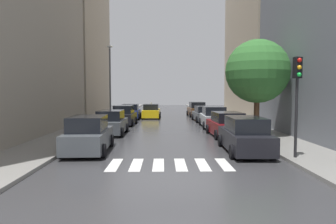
% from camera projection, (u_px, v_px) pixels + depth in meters
% --- Properties ---
extents(ground_plane, '(28.00, 72.00, 0.04)m').
position_uv_depth(ground_plane, '(165.00, 119.00, 34.12)').
color(ground_plane, '#353537').
extents(sidewalk_left, '(3.00, 72.00, 0.15)m').
position_uv_depth(sidewalk_left, '(107.00, 118.00, 34.01)').
color(sidewalk_left, gray).
rests_on(sidewalk_left, ground).
extents(sidewalk_right, '(3.00, 72.00, 0.15)m').
position_uv_depth(sidewalk_right, '(223.00, 118.00, 34.22)').
color(sidewalk_right, gray).
rests_on(sidewalk_right, ground).
extents(crosswalk_stripes, '(4.95, 2.20, 0.01)m').
position_uv_depth(crosswalk_stripes, '(169.00, 165.00, 12.42)').
color(crosswalk_stripes, silver).
rests_on(crosswalk_stripes, ground).
extents(building_left_mid, '(6.00, 14.12, 20.24)m').
position_uv_depth(building_left_mid, '(75.00, 33.00, 37.09)').
color(building_left_mid, '#B2A38C').
rests_on(building_left_mid, ground).
extents(building_right_mid, '(6.00, 14.09, 24.15)m').
position_uv_depth(building_right_mid, '(265.00, 9.00, 33.36)').
color(building_right_mid, '#B2A38C').
rests_on(building_right_mid, ground).
extents(parked_car_left_nearest, '(2.21, 4.49, 1.79)m').
position_uv_depth(parked_car_left_nearest, '(88.00, 135.00, 15.03)').
color(parked_car_left_nearest, '#474C51').
rests_on(parked_car_left_nearest, ground).
extents(parked_car_left_second, '(2.07, 4.14, 1.70)m').
position_uv_depth(parked_car_left_second, '(111.00, 123.00, 21.33)').
color(parked_car_left_second, '#474C51').
rests_on(parked_car_left_second, ground).
extents(parked_car_left_third, '(2.12, 4.32, 1.78)m').
position_uv_depth(parked_car_left_third, '(124.00, 116.00, 27.58)').
color(parked_car_left_third, black).
rests_on(parked_car_left_third, ground).
extents(parked_car_left_fourth, '(2.14, 4.17, 1.66)m').
position_uv_depth(parked_car_left_fourth, '(131.00, 112.00, 33.73)').
color(parked_car_left_fourth, navy).
rests_on(parked_car_left_fourth, ground).
extents(parked_car_right_nearest, '(2.11, 4.82, 1.76)m').
position_uv_depth(parked_car_right_nearest, '(245.00, 136.00, 14.95)').
color(parked_car_right_nearest, black).
rests_on(parked_car_right_nearest, ground).
extents(parked_car_right_second, '(2.30, 4.59, 1.65)m').
position_uv_depth(parked_car_right_second, '(227.00, 125.00, 20.31)').
color(parked_car_right_second, maroon).
rests_on(parked_car_right_second, ground).
extents(parked_car_right_third, '(2.19, 4.80, 1.77)m').
position_uv_depth(parked_car_right_third, '(213.00, 118.00, 25.65)').
color(parked_car_right_third, '#B2B7BF').
rests_on(parked_car_right_third, ground).
extents(parked_car_right_fourth, '(2.15, 4.61, 1.55)m').
position_uv_depth(parked_car_right_fourth, '(204.00, 114.00, 30.96)').
color(parked_car_right_fourth, '#474C51').
rests_on(parked_car_right_fourth, ground).
extents(parked_car_right_fifth, '(2.26, 4.19, 1.78)m').
position_uv_depth(parked_car_right_fifth, '(197.00, 110.00, 37.12)').
color(parked_car_right_fifth, brown).
rests_on(parked_car_right_fifth, ground).
extents(taxi_midroad, '(2.15, 4.43, 1.81)m').
position_uv_depth(taxi_midroad, '(151.00, 111.00, 34.64)').
color(taxi_midroad, yellow).
rests_on(taxi_midroad, ground).
extents(street_tree_right, '(4.14, 4.14, 6.24)m').
position_uv_depth(street_tree_right, '(257.00, 71.00, 19.82)').
color(street_tree_right, '#513823').
rests_on(street_tree_right, sidewalk_right).
extents(traffic_light_right_corner, '(0.30, 0.42, 4.30)m').
position_uv_depth(traffic_light_right_corner, '(297.00, 85.00, 12.92)').
color(traffic_light_right_corner, black).
rests_on(traffic_light_right_corner, sidewalk_right).
extents(lamp_post_left, '(0.60, 0.28, 7.47)m').
position_uv_depth(lamp_post_left, '(110.00, 78.00, 30.35)').
color(lamp_post_left, '#595B60').
rests_on(lamp_post_left, sidewalk_left).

